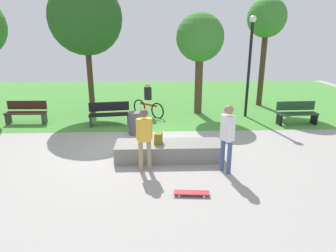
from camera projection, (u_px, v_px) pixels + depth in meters
ground_plane at (137, 145)px, 9.58m from camera, size 28.00×28.00×0.00m
grass_lawn at (146, 98)px, 16.94m from camera, size 26.60×12.57×0.01m
concrete_ledge at (169, 151)px, 8.48m from camera, size 3.08×0.92×0.48m
backpack_on_ledge at (158, 138)px, 8.32m from camera, size 0.25×0.31×0.32m
skater_performing_trick at (144, 135)px, 7.55m from camera, size 0.42×0.26×1.69m
skater_watching at (227, 133)px, 7.41m from camera, size 0.36×0.37×1.82m
skateboard_by_ledge at (192, 193)px, 6.56m from camera, size 0.81×0.27×0.08m
park_bench_near_path at (297, 112)px, 11.77m from camera, size 1.62×0.54×0.91m
park_bench_near_lamppost at (109, 113)px, 11.65m from camera, size 1.65×0.70×0.91m
park_bench_far_right at (26, 112)px, 11.89m from camera, size 1.61×0.51×0.91m
tree_young_birch at (200, 39)px, 12.65m from camera, size 2.09×2.09×4.44m
tree_leaning_ash at (267, 20)px, 13.91m from camera, size 1.86×1.86×5.22m
tree_slender_maple at (86, 18)px, 12.47m from camera, size 3.16×3.16×5.77m
lamp_post at (250, 57)px, 12.28m from camera, size 0.28×0.28×4.25m
trash_bin at (135, 123)px, 10.53m from camera, size 0.48×0.48×0.83m
cyclist_on_bicycle at (148, 102)px, 12.88m from camera, size 1.40×1.25×1.52m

